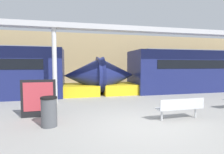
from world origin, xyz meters
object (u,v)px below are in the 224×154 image
(poster_board, at_px, (39,98))
(support_column_near, at_px, (55,66))
(trash_bin, at_px, (49,112))
(bench_near, at_px, (180,107))
(train_left, at_px, (209,71))

(poster_board, distance_m, support_column_near, 2.73)
(trash_bin, height_order, poster_board, poster_board)
(bench_near, bearing_deg, trash_bin, 174.21)
(bench_near, height_order, poster_board, poster_board)
(bench_near, xyz_separation_m, support_column_near, (-4.81, 3.95, 1.48))
(bench_near, relative_size, support_column_near, 0.46)
(bench_near, height_order, trash_bin, trash_bin)
(bench_near, distance_m, poster_board, 5.44)
(train_left, bearing_deg, support_column_near, -167.92)
(support_column_near, bearing_deg, train_left, 12.08)
(train_left, distance_m, poster_board, 13.28)
(bench_near, xyz_separation_m, trash_bin, (-4.68, 0.35, 0.01))
(train_left, distance_m, support_column_near, 12.17)
(bench_near, bearing_deg, train_left, 41.03)
(train_left, relative_size, poster_board, 12.48)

